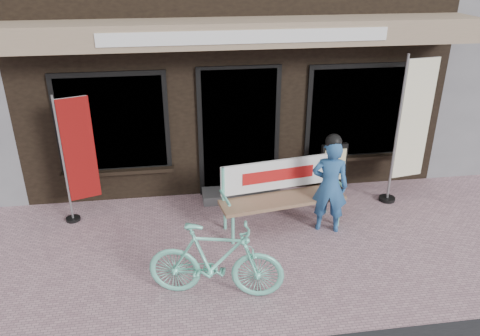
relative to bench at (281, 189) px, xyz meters
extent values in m
plane|color=#A9818B|center=(-0.46, -0.84, -0.59)|extent=(70.00, 70.00, 0.00)
cube|color=black|center=(-0.46, 4.16, 1.21)|extent=(7.00, 6.00, 3.60)
cube|color=gray|center=(-0.46, 0.81, 2.16)|extent=(7.00, 0.80, 0.35)
cube|color=white|center=(-0.46, 0.40, 2.16)|extent=(4.00, 0.02, 0.18)
cube|color=black|center=(-0.46, 1.14, 0.51)|extent=(1.20, 0.06, 2.10)
cube|color=black|center=(-0.46, 1.13, 0.51)|extent=(1.35, 0.04, 2.20)
cube|color=black|center=(-2.46, 1.14, 0.76)|extent=(1.60, 0.06, 1.50)
cube|color=black|center=(1.54, 1.14, 0.76)|extent=(1.60, 0.06, 1.50)
cube|color=black|center=(-2.46, 1.13, 0.76)|extent=(1.75, 0.04, 1.65)
cube|color=black|center=(1.54, 1.13, 0.76)|extent=(1.75, 0.04, 1.65)
cube|color=black|center=(-2.46, 1.08, -0.04)|extent=(1.80, 0.18, 0.06)
cube|color=black|center=(1.54, 1.08, -0.04)|extent=(1.80, 0.18, 0.06)
cube|color=#59595B|center=(-0.46, 0.91, -0.52)|extent=(1.30, 0.45, 0.15)
cylinder|color=#6ED7BC|center=(-0.77, -0.43, -0.38)|extent=(0.05, 0.05, 0.44)
cylinder|color=#6ED7BC|center=(-0.84, -0.02, -0.38)|extent=(0.05, 0.05, 0.44)
cylinder|color=#6ED7BC|center=(0.87, -0.17, -0.38)|extent=(0.05, 0.05, 0.44)
cylinder|color=#6ED7BC|center=(0.80, 0.24, -0.38)|extent=(0.05, 0.05, 0.44)
cube|color=#8B674C|center=(0.02, -0.10, -0.13)|extent=(1.92, 0.75, 0.05)
cylinder|color=#6ED7BC|center=(-0.86, -0.03, 0.13)|extent=(0.05, 0.05, 0.57)
cylinder|color=#6ED7BC|center=(0.82, 0.24, 0.13)|extent=(0.05, 0.05, 0.57)
cube|color=white|center=(-0.02, 0.13, 0.18)|extent=(1.75, 0.32, 0.47)
cube|color=#B21414|center=(-0.02, 0.10, 0.18)|extent=(1.11, 0.19, 0.19)
cylinder|color=#6ED7BC|center=(-0.86, -0.24, 0.05)|extent=(0.11, 0.46, 0.04)
cylinder|color=#6ED7BC|center=(0.89, 0.04, 0.05)|extent=(0.11, 0.46, 0.04)
imported|color=#28558B|center=(0.67, -0.25, 0.12)|extent=(0.60, 0.49, 1.44)
sphere|color=black|center=(0.67, -0.25, 0.82)|extent=(0.29, 0.29, 0.23)
imported|color=#6ED7BC|center=(-1.11, -1.48, -0.11)|extent=(1.69, 0.82, 0.98)
cylinder|color=gray|center=(-3.15, 0.56, 0.41)|extent=(0.04, 0.04, 2.01)
cylinder|color=gray|center=(-2.94, 0.63, 1.34)|extent=(0.44, 0.17, 0.02)
cube|color=maroon|center=(-2.92, 0.64, 0.55)|extent=(0.44, 0.18, 1.60)
cylinder|color=black|center=(-3.15, 0.56, -0.57)|extent=(0.28, 0.28, 0.05)
cylinder|color=gray|center=(1.96, 0.47, 0.63)|extent=(0.05, 0.05, 2.45)
cylinder|color=gray|center=(2.23, 0.51, 1.76)|extent=(0.55, 0.12, 0.03)
cube|color=#ECE5C1|center=(2.25, 0.52, 0.80)|extent=(0.55, 0.13, 1.95)
cylinder|color=black|center=(1.96, 0.47, -0.57)|extent=(0.31, 0.31, 0.06)
cube|color=black|center=(1.10, 0.85, -0.14)|extent=(0.46, 0.14, 0.91)
cube|color=beige|center=(1.11, 0.80, -0.04)|extent=(0.38, 0.07, 0.55)
camera|label=1|loc=(-1.48, -6.01, 3.20)|focal=35.00mm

